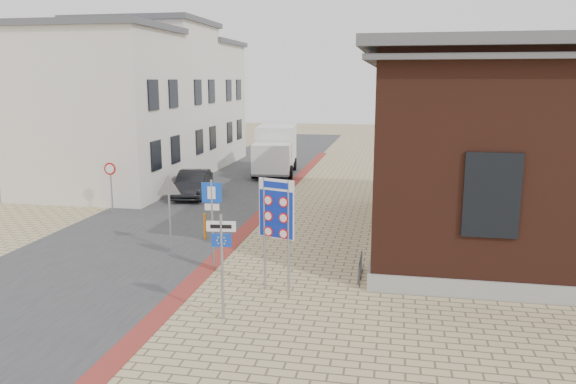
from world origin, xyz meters
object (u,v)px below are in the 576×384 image
Objects in this scene: sedan at (193,184)px; border_sign at (276,211)px; essen_sign at (222,250)px; bollard at (205,226)px; parking_sign at (212,208)px; box_truck at (275,150)px.

border_sign is (6.69, -11.63, 1.61)m from sedan.
essen_sign reaches higher than sedan.
essen_sign is (-0.90, -2.00, -0.53)m from border_sign.
sedan is at bearing 113.38° from bollard.
essen_sign is 3.77m from parking_sign.
sedan is 1.42× the size of parking_sign.
border_sign reaches higher than bollard.
bollard is (0.52, -14.55, -1.01)m from box_truck.
box_truck is (2.56, 7.42, 0.85)m from sedan.
box_truck is 14.60m from bollard.
essen_sign is at bearing -67.39° from bollard.
essen_sign is 7.15m from bollard.
bollard is (-1.31, 3.00, -1.42)m from parking_sign.
essen_sign is at bearing -72.30° from parking_sign.
essen_sign reaches higher than bollard.
parking_sign is (1.83, -17.55, 0.41)m from box_truck.
border_sign is 2.77m from parking_sign.
sedan is 14.85m from essen_sign.
box_truck is at bearing 92.05° from bollard.
border_sign is at bearing -83.98° from box_truck.
border_sign is (4.13, -19.05, 0.76)m from box_truck.
sedan is at bearing 106.57° from essen_sign.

